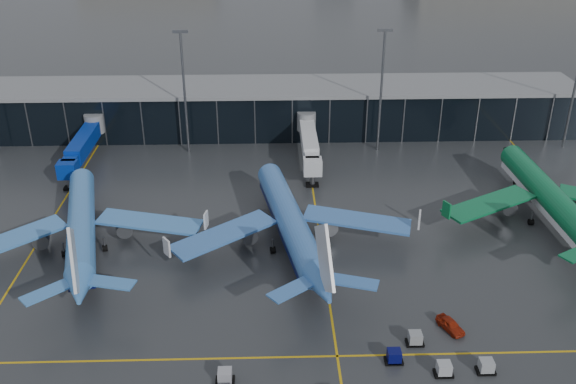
{
  "coord_description": "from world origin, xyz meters",
  "views": [
    {
      "loc": [
        2.18,
        -75.67,
        52.52
      ],
      "look_at": [
        5.0,
        18.0,
        6.0
      ],
      "focal_mm": 40.0,
      "sensor_mm": 36.0,
      "label": 1
    }
  ],
  "objects_px": {
    "airliner_aer_lingus": "(550,181)",
    "mobile_airstair": "(321,267)",
    "airliner_arkefly": "(79,208)",
    "airliner_klm_near": "(289,204)",
    "baggage_carts": "(365,372)",
    "service_van_red": "(450,325)"
  },
  "relations": [
    {
      "from": "airliner_aer_lingus",
      "to": "mobile_airstair",
      "type": "relative_size",
      "value": 11.88
    },
    {
      "from": "airliner_arkefly",
      "to": "airliner_klm_near",
      "type": "height_order",
      "value": "airliner_klm_near"
    },
    {
      "from": "airliner_arkefly",
      "to": "mobile_airstair",
      "type": "xyz_separation_m",
      "value": [
        36.59,
        -8.19,
        -6.01
      ]
    },
    {
      "from": "airliner_arkefly",
      "to": "baggage_carts",
      "type": "relative_size",
      "value": 1.35
    },
    {
      "from": "airliner_klm_near",
      "to": "airliner_aer_lingus",
      "type": "height_order",
      "value": "airliner_klm_near"
    },
    {
      "from": "airliner_arkefly",
      "to": "service_van_red",
      "type": "relative_size",
      "value": 10.09
    },
    {
      "from": "airliner_klm_near",
      "to": "airliner_arkefly",
      "type": "bearing_deg",
      "value": 169.6
    },
    {
      "from": "airliner_aer_lingus",
      "to": "mobile_airstair",
      "type": "bearing_deg",
      "value": -160.04
    },
    {
      "from": "airliner_klm_near",
      "to": "mobile_airstair",
      "type": "relative_size",
      "value": 11.96
    },
    {
      "from": "mobile_airstair",
      "to": "service_van_red",
      "type": "relative_size",
      "value": 0.87
    },
    {
      "from": "airliner_arkefly",
      "to": "service_van_red",
      "type": "bearing_deg",
      "value": -36.89
    },
    {
      "from": "airliner_arkefly",
      "to": "baggage_carts",
      "type": "distance_m",
      "value": 50.56
    },
    {
      "from": "airliner_klm_near",
      "to": "baggage_carts",
      "type": "distance_m",
      "value": 32.03
    },
    {
      "from": "airliner_klm_near",
      "to": "baggage_carts",
      "type": "xyz_separation_m",
      "value": [
        7.78,
        -30.44,
        -6.22
      ]
    },
    {
      "from": "baggage_carts",
      "to": "service_van_red",
      "type": "xyz_separation_m",
      "value": [
        12.18,
        8.32,
        -0.01
      ]
    },
    {
      "from": "airliner_arkefly",
      "to": "service_van_red",
      "type": "distance_m",
      "value": 56.93
    },
    {
      "from": "service_van_red",
      "to": "airliner_aer_lingus",
      "type": "bearing_deg",
      "value": 26.16
    },
    {
      "from": "airliner_klm_near",
      "to": "airliner_aer_lingus",
      "type": "xyz_separation_m",
      "value": [
        43.55,
        7.14,
        -0.05
      ]
    },
    {
      "from": "airliner_arkefly",
      "to": "airliner_aer_lingus",
      "type": "distance_m",
      "value": 76.05
    },
    {
      "from": "airliner_arkefly",
      "to": "airliner_klm_near",
      "type": "bearing_deg",
      "value": -13.86
    },
    {
      "from": "airliner_aer_lingus",
      "to": "airliner_arkefly",
      "type": "bearing_deg",
      "value": -176.06
    },
    {
      "from": "mobile_airstair",
      "to": "airliner_arkefly",
      "type": "bearing_deg",
      "value": -170.01
    }
  ]
}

